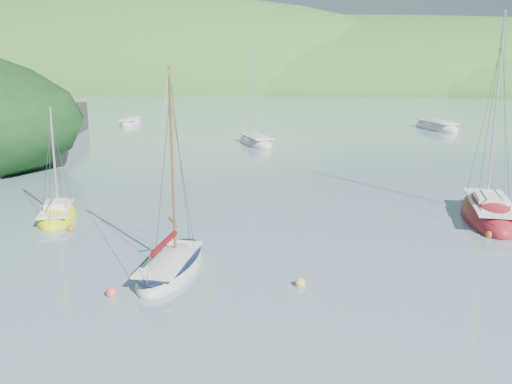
# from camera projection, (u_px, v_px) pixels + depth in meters

# --- Properties ---
(ground) EXTENTS (700.00, 700.00, 0.00)m
(ground) POSITION_uv_depth(u_px,v_px,m) (241.00, 296.00, 22.68)
(ground) COLOR #72949E
(ground) RESTS_ON ground
(shoreline_hills) EXTENTS (690.00, 135.00, 56.00)m
(shoreline_hills) POSITION_uv_depth(u_px,v_px,m) (277.00, 85.00, 190.53)
(shoreline_hills) COLOR #306E2A
(shoreline_hills) RESTS_ON ground
(daysailer_white) EXTENTS (2.69, 6.36, 9.56)m
(daysailer_white) POSITION_uv_depth(u_px,v_px,m) (171.00, 267.00, 25.18)
(daysailer_white) COLOR silver
(daysailer_white) RESTS_ON ground
(sloop_red) EXTENTS (4.04, 8.99, 12.86)m
(sloop_red) POSITION_uv_depth(u_px,v_px,m) (489.00, 215.00, 33.50)
(sloop_red) COLOR maroon
(sloop_red) RESTS_ON ground
(sailboat_yellow) EXTENTS (3.56, 5.71, 7.08)m
(sailboat_yellow) POSITION_uv_depth(u_px,v_px,m) (57.00, 216.00, 33.44)
(sailboat_yellow) COLOR #EDF60C
(sailboat_yellow) RESTS_ON ground
(distant_sloop_a) EXTENTS (5.62, 8.20, 11.08)m
(distant_sloop_a) POSITION_uv_depth(u_px,v_px,m) (256.00, 142.00, 62.04)
(distant_sloop_a) COLOR silver
(distant_sloop_a) RESTS_ON ground
(distant_sloop_b) EXTENTS (5.90, 9.52, 12.81)m
(distant_sloop_b) POSITION_uv_depth(u_px,v_px,m) (436.00, 128.00, 74.84)
(distant_sloop_b) COLOR silver
(distant_sloop_b) RESTS_ON ground
(distant_sloop_c) EXTENTS (2.84, 7.03, 9.84)m
(distant_sloop_c) POSITION_uv_depth(u_px,v_px,m) (131.00, 123.00, 80.04)
(distant_sloop_c) COLOR silver
(distant_sloop_c) RESTS_ON ground
(mooring_buoys) EXTENTS (22.95, 9.76, 0.48)m
(mooring_buoys) POSITION_uv_depth(u_px,v_px,m) (283.00, 258.00, 26.62)
(mooring_buoys) COLOR yellow
(mooring_buoys) RESTS_ON ground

